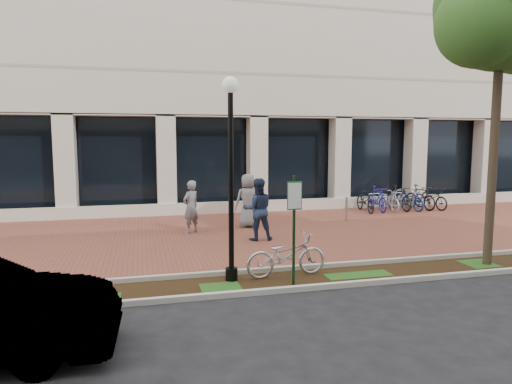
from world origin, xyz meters
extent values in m
plane|color=black|center=(0.00, 0.00, 0.00)|extent=(120.00, 120.00, 0.00)
cube|color=brown|center=(0.00, 0.00, 0.01)|extent=(40.00, 9.00, 0.01)
cube|color=black|center=(0.00, -5.25, 0.01)|extent=(40.00, 1.50, 0.01)
cube|color=#B5B4AB|center=(0.00, -4.50, 0.06)|extent=(40.00, 0.12, 0.12)
cube|color=#B5B4AB|center=(0.00, -6.00, 0.06)|extent=(40.00, 0.12, 0.12)
cube|color=beige|center=(0.00, 10.50, 10.10)|extent=(40.00, 12.00, 11.80)
cube|color=black|center=(0.00, 5.60, 2.10)|extent=(40.00, 0.15, 4.20)
cube|color=beige|center=(0.00, 4.50, 0.25)|extent=(40.00, 0.25, 0.50)
cube|color=beige|center=(0.00, 4.90, 2.10)|extent=(0.80, 0.80, 4.20)
cube|color=#133617|center=(0.15, -5.60, 1.22)|extent=(0.05, 0.05, 2.45)
cube|color=#1A6837|center=(0.15, -5.63, 2.01)|extent=(0.34, 0.02, 0.62)
cube|color=white|center=(0.15, -5.64, 2.01)|extent=(0.30, 0.01, 0.56)
cylinder|color=black|center=(-1.12, -4.94, 0.15)|extent=(0.28, 0.28, 0.30)
cylinder|color=black|center=(-1.12, -4.94, 2.13)|extent=(0.12, 0.12, 4.25)
sphere|color=silver|center=(-1.12, -4.94, 4.40)|extent=(0.36, 0.36, 0.36)
cylinder|color=#4B3A2B|center=(5.56, -5.21, 2.44)|extent=(0.22, 0.22, 4.88)
sphere|color=#244D18|center=(5.56, -5.21, 6.48)|extent=(3.20, 3.20, 3.20)
sphere|color=#244D18|center=(4.76, -5.45, 5.92)|extent=(2.08, 2.08, 2.08)
imported|color=#B5B5BA|center=(0.19, -4.93, 0.51)|extent=(2.00, 0.81, 1.03)
imported|color=#5E5F63|center=(-1.43, 0.61, 0.91)|extent=(0.79, 0.75, 1.82)
imported|color=#1B2743|center=(0.51, -1.01, 0.99)|extent=(1.03, 0.83, 1.99)
imported|color=slate|center=(0.70, 1.15, 0.99)|extent=(1.02, 0.71, 1.97)
cylinder|color=#AFAFB3|center=(4.76, 1.45, 0.45)|extent=(0.11, 0.11, 0.89)
sphere|color=#AFAFB3|center=(4.76, 1.45, 0.94)|extent=(0.12, 0.12, 0.12)
imported|color=black|center=(6.57, 3.33, 0.51)|extent=(0.87, 1.99, 1.01)
imported|color=navy|center=(7.12, 3.33, 0.56)|extent=(0.62, 1.90, 1.13)
imported|color=#B7B7BB|center=(7.67, 3.33, 0.51)|extent=(0.68, 1.93, 1.01)
imported|color=black|center=(8.22, 3.33, 0.56)|extent=(0.63, 1.90, 1.13)
imported|color=navy|center=(8.77, 3.33, 0.51)|extent=(0.87, 1.99, 1.01)
imported|color=black|center=(9.32, 3.33, 0.56)|extent=(0.82, 1.93, 1.13)
imported|color=black|center=(9.87, 3.33, 0.51)|extent=(1.06, 2.03, 1.01)
cylinder|color=#AFAFB3|center=(8.22, 3.33, 0.40)|extent=(0.04, 0.04, 0.80)
camera|label=1|loc=(-3.06, -14.88, 3.23)|focal=32.00mm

